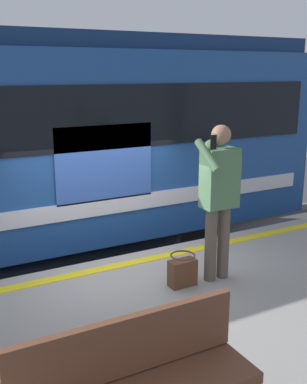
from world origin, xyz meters
The scene contains 7 objects.
ground_plane centered at (0.00, 0.00, 0.00)m, with size 24.88×24.88×0.00m, color #3D3D3F.
platform centered at (0.00, 1.94, 0.56)m, with size 12.15×3.87×1.12m, color gray.
safety_line centered at (0.00, 0.30, 1.13)m, with size 11.90×0.16×0.01m, color yellow.
track_rail_near centered at (0.00, -1.57, 0.08)m, with size 15.79×0.08×0.16m, color slate.
track_rail_far centered at (0.00, -3.01, 0.08)m, with size 15.79×0.08×0.16m, color slate.
passenger centered at (-0.74, 1.17, 2.20)m, with size 0.57×0.55×1.82m.
handbag centered at (-0.28, 1.15, 1.30)m, with size 0.32×0.29×0.38m.
Camera 1 is at (2.34, 5.28, 3.52)m, focal length 43.46 mm.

